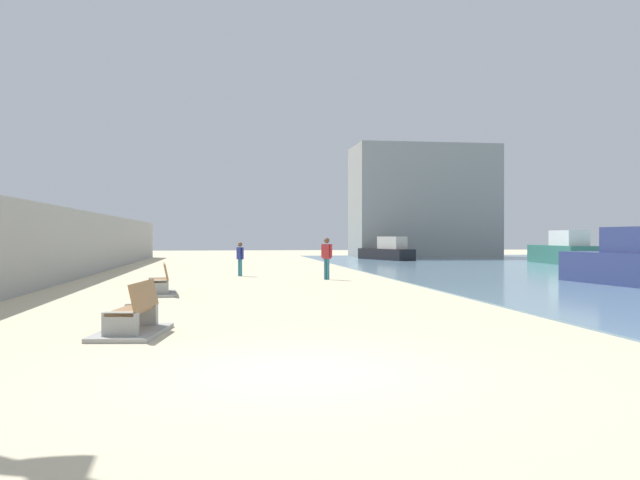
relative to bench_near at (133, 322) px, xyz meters
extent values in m
plane|color=beige|center=(2.65, 14.21, -0.23)|extent=(120.00, 120.00, 0.00)
cube|color=#9E9E99|center=(-4.85, 14.21, 1.24)|extent=(0.80, 64.00, 2.95)
cube|color=#9E9E99|center=(-0.12, -0.69, 0.01)|extent=(0.62, 0.28, 0.50)
cube|color=#9E9E99|center=(0.07, 0.70, 0.01)|extent=(0.62, 0.28, 0.50)
cube|color=#997047|center=(-0.03, 0.00, 0.22)|extent=(0.71, 1.65, 0.06)
cube|color=#997047|center=(0.20, -0.03, 0.50)|extent=(0.38, 1.61, 0.50)
cube|color=#9E9E99|center=(-0.03, 0.00, -0.19)|extent=(1.37, 2.23, 0.08)
cube|color=#9E9E99|center=(-0.29, 7.69, 0.01)|extent=(0.62, 0.25, 0.50)
cube|color=#9E9E99|center=(-0.42, 9.08, 0.01)|extent=(0.62, 0.25, 0.50)
cube|color=#997047|center=(-0.35, 8.38, 0.22)|extent=(0.65, 1.64, 0.06)
cube|color=#997047|center=(-0.12, 8.40, 0.50)|extent=(0.31, 1.61, 0.50)
cube|color=#9E9E99|center=(-0.35, 8.38, -0.19)|extent=(1.29, 2.19, 0.08)
cylinder|color=teal|center=(5.87, 14.79, 0.20)|extent=(0.12, 0.12, 0.87)
cylinder|color=teal|center=(5.97, 14.71, 0.20)|extent=(0.12, 0.12, 0.87)
cube|color=#B22D33|center=(5.92, 14.75, 0.95)|extent=(0.36, 0.35, 0.62)
sphere|color=brown|center=(5.92, 14.75, 1.40)|extent=(0.24, 0.24, 0.24)
cylinder|color=#B22D33|center=(5.75, 14.90, 0.98)|extent=(0.09, 0.09, 0.56)
cylinder|color=#B22D33|center=(6.08, 14.60, 0.98)|extent=(0.09, 0.09, 0.56)
cylinder|color=teal|center=(2.35, 17.72, 0.15)|extent=(0.12, 0.12, 0.77)
cylinder|color=teal|center=(2.42, 17.61, 0.15)|extent=(0.12, 0.12, 0.77)
cube|color=navy|center=(2.39, 17.66, 0.81)|extent=(0.32, 0.37, 0.54)
sphere|color=brown|center=(2.39, 17.66, 1.21)|extent=(0.21, 0.21, 0.21)
cylinder|color=navy|center=(2.27, 17.85, 0.83)|extent=(0.09, 0.09, 0.49)
cylinder|color=navy|center=(2.50, 17.47, 0.83)|extent=(0.09, 0.09, 0.49)
cube|color=black|center=(13.91, 36.63, 0.22)|extent=(3.24, 6.16, 0.84)
cube|color=beige|center=(14.19, 35.77, 1.11)|extent=(1.78, 2.83, 0.93)
cube|color=#337060|center=(23.43, 27.65, 0.40)|extent=(2.60, 7.30, 1.19)
cube|color=white|center=(23.32, 26.58, 1.48)|extent=(1.64, 3.26, 0.97)
cube|color=navy|center=(16.12, 10.08, 0.39)|extent=(2.02, 5.26, 1.17)
cube|color=navy|center=(16.19, 9.32, 1.45)|extent=(1.28, 2.36, 0.95)
cube|color=gray|center=(18.61, 42.21, 4.53)|extent=(12.00, 6.00, 9.52)
camera|label=1|loc=(1.65, -12.47, 1.57)|focal=37.00mm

